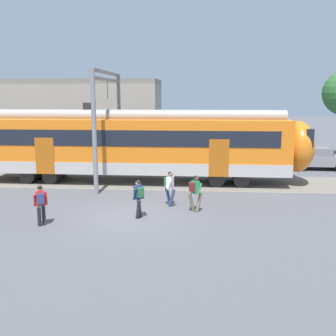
{
  "coord_description": "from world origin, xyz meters",
  "views": [
    {
      "loc": [
        2.83,
        -16.02,
        5.24
      ],
      "look_at": [
        1.3,
        3.17,
        1.6
      ],
      "focal_mm": 42.0,
      "sensor_mm": 36.0,
      "label": 1
    }
  ],
  "objects_px": {
    "pedestrian_red": "(41,202)",
    "pedestrian_green": "(195,190)",
    "parked_car_grey": "(318,158)",
    "pedestrian_navy": "(139,196)",
    "pedestrian_white": "(170,186)"
  },
  "relations": [
    {
      "from": "pedestrian_red",
      "to": "pedestrian_green",
      "type": "xyz_separation_m",
      "value": [
        6.13,
        2.42,
        0.0
      ]
    },
    {
      "from": "pedestrian_white",
      "to": "pedestrian_green",
      "type": "relative_size",
      "value": 1.0
    },
    {
      "from": "pedestrian_red",
      "to": "pedestrian_navy",
      "type": "height_order",
      "value": "same"
    },
    {
      "from": "pedestrian_navy",
      "to": "pedestrian_red",
      "type": "bearing_deg",
      "value": -161.03
    },
    {
      "from": "pedestrian_red",
      "to": "pedestrian_white",
      "type": "xyz_separation_m",
      "value": [
        4.93,
        3.26,
        0.0
      ]
    },
    {
      "from": "pedestrian_red",
      "to": "parked_car_grey",
      "type": "bearing_deg",
      "value": 42.23
    },
    {
      "from": "pedestrian_red",
      "to": "pedestrian_navy",
      "type": "xyz_separation_m",
      "value": [
        3.76,
        1.29,
        0.0
      ]
    },
    {
      "from": "pedestrian_white",
      "to": "parked_car_grey",
      "type": "distance_m",
      "value": 13.97
    },
    {
      "from": "pedestrian_white",
      "to": "pedestrian_green",
      "type": "distance_m",
      "value": 1.47
    },
    {
      "from": "parked_car_grey",
      "to": "pedestrian_green",
      "type": "bearing_deg",
      "value": -128.04
    },
    {
      "from": "pedestrian_white",
      "to": "parked_car_grey",
      "type": "height_order",
      "value": "pedestrian_white"
    },
    {
      "from": "pedestrian_green",
      "to": "parked_car_grey",
      "type": "relative_size",
      "value": 0.41
    },
    {
      "from": "parked_car_grey",
      "to": "pedestrian_navy",
      "type": "bearing_deg",
      "value": -132.2
    },
    {
      "from": "pedestrian_red",
      "to": "pedestrian_green",
      "type": "relative_size",
      "value": 1.0
    },
    {
      "from": "pedestrian_white",
      "to": "parked_car_grey",
      "type": "xyz_separation_m",
      "value": [
        9.72,
        10.03,
        -0.21
      ]
    }
  ]
}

